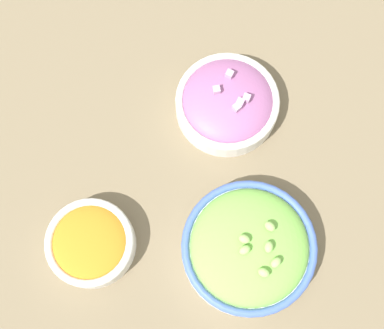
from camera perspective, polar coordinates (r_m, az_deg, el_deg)
The scene contains 4 objects.
ground_plane at distance 0.87m, azimuth 0.00°, elevation -0.54°, with size 3.00×3.00×0.00m, color #75664C.
bowl_carrots at distance 0.84m, azimuth -10.78°, elevation -8.22°, with size 0.14×0.14×0.05m.
bowl_red_onion at distance 0.88m, azimuth 3.79°, elevation 6.61°, with size 0.17×0.17×0.07m.
bowl_lettuce at distance 0.82m, azimuth 6.08°, elevation -8.79°, with size 0.20×0.20×0.08m.
Camera 1 is at (0.22, 0.05, 0.84)m, focal length 50.00 mm.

